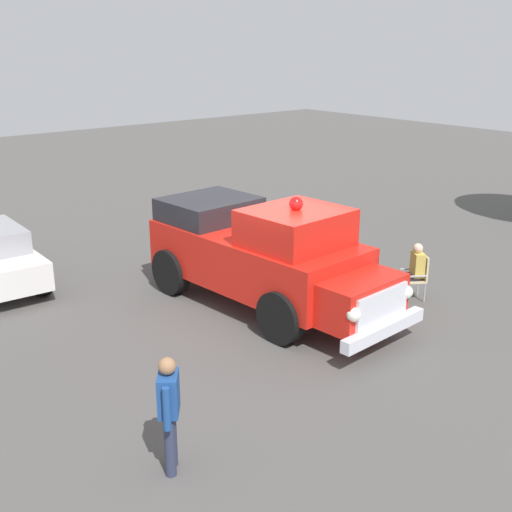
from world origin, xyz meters
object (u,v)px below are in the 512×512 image
(spectator_seated, at_px, (413,269))
(traffic_cone, at_px, (344,252))
(lawn_chair_near_truck, at_px, (418,274))
(vintage_fire_truck, at_px, (264,254))
(spectator_standing, at_px, (169,407))

(spectator_seated, height_order, traffic_cone, spectator_seated)
(lawn_chair_near_truck, xyz_separation_m, traffic_cone, (-2.69, 0.52, -0.28))
(vintage_fire_truck, relative_size, spectator_seated, 4.70)
(lawn_chair_near_truck, distance_m, traffic_cone, 2.75)
(vintage_fire_truck, distance_m, spectator_standing, 5.85)
(spectator_standing, height_order, traffic_cone, spectator_standing)
(spectator_standing, bearing_deg, lawn_chair_near_truck, 102.35)
(lawn_chair_near_truck, relative_size, spectator_seated, 0.79)
(vintage_fire_truck, xyz_separation_m, spectator_standing, (3.53, -4.66, -0.23))
(vintage_fire_truck, distance_m, traffic_cone, 3.62)
(vintage_fire_truck, xyz_separation_m, spectator_seated, (1.80, 2.80, -0.50))
(traffic_cone, bearing_deg, spectator_standing, -61.75)
(spectator_seated, bearing_deg, traffic_cone, 166.56)
(spectator_standing, relative_size, traffic_cone, 2.64)
(spectator_seated, bearing_deg, spectator_standing, -76.93)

